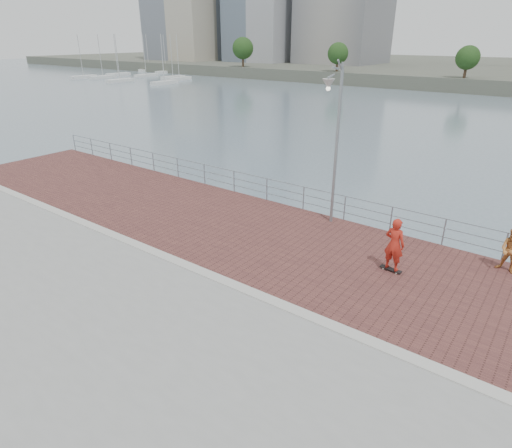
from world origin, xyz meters
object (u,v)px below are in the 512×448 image
Objects in this scene: guardrail at (324,200)px; skateboarder at (394,244)px; bystander at (512,251)px; street_lamp at (333,119)px.

skateboarder is (4.30, -3.09, 0.34)m from guardrail.
bystander is at bearing -6.01° from guardrail.
bystander is (3.17, 2.31, -0.21)m from skateboarder.
guardrail is at bearing -173.93° from bystander.
guardrail is 6.24× the size of street_lamp.
guardrail is at bearing -30.30° from skateboarder.
skateboarder is (3.63, -2.13, -3.42)m from street_lamp.
skateboarder is at bearing -35.75° from guardrail.
guardrail is 24.62× the size of bystander.
street_lamp is at bearing -25.02° from skateboarder.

